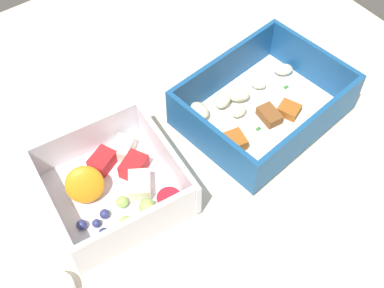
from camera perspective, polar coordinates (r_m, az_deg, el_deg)
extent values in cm
cube|color=beige|center=(62.14, -0.80, -2.38)|extent=(80.00, 80.00, 2.00)
cube|color=white|center=(65.88, 7.93, 3.16)|extent=(21.39, 17.18, 0.60)
cube|color=#19518C|center=(69.33, 13.53, 8.93)|extent=(2.42, 14.83, 5.70)
cube|color=#19518C|center=(58.73, 2.07, 0.30)|extent=(2.42, 14.83, 5.70)
cube|color=#19518C|center=(61.14, 13.21, 1.31)|extent=(18.44, 2.87, 5.70)
cube|color=#19518C|center=(66.61, 3.64, 8.35)|extent=(18.44, 2.87, 5.70)
ellipsoid|color=beige|center=(70.50, 10.33, 8.35)|extent=(3.17, 2.90, 1.30)
ellipsoid|color=beige|center=(68.26, 7.54, 6.77)|extent=(2.44, 2.54, 1.04)
ellipsoid|color=beige|center=(64.14, 0.86, 3.85)|extent=(2.15, 3.00, 1.47)
ellipsoid|color=beige|center=(64.65, 5.34, 3.74)|extent=(2.47, 1.93, 1.12)
ellipsoid|color=beige|center=(65.51, 3.49, 5.07)|extent=(3.53, 3.20, 1.46)
ellipsoid|color=beige|center=(66.22, 5.29, 5.59)|extent=(3.58, 3.37, 1.47)
cube|color=#AD5B1E|center=(65.96, 10.96, 3.82)|extent=(3.14, 3.30, 1.19)
cube|color=#AD5B1E|center=(61.55, 4.87, 0.31)|extent=(2.88, 3.05, 1.52)
cube|color=brown|center=(64.88, 8.79, 3.25)|extent=(2.43, 3.37, 1.28)
cube|color=#387A33|center=(69.33, 10.65, 6.37)|extent=(0.60, 0.40, 0.20)
cube|color=#387A33|center=(63.24, 2.39, 1.51)|extent=(0.60, 0.40, 0.20)
cube|color=#387A33|center=(62.59, 3.73, 0.67)|extent=(0.60, 0.40, 0.20)
cube|color=#387A33|center=(62.06, 4.25, -0.02)|extent=(0.60, 0.40, 0.20)
cube|color=#387A33|center=(63.94, 7.56, 1.72)|extent=(0.60, 0.40, 0.20)
cube|color=#387A33|center=(61.70, 3.81, -0.42)|extent=(0.60, 0.40, 0.20)
cube|color=white|center=(59.09, -8.88, -5.52)|extent=(15.89, 15.71, 0.60)
cube|color=white|center=(58.18, -3.02, -1.16)|extent=(1.96, 14.38, 4.87)
cube|color=white|center=(56.27, -15.67, -7.04)|extent=(1.96, 14.38, 4.87)
cube|color=white|center=(53.37, -6.04, -9.45)|extent=(13.39, 1.87, 4.87)
cube|color=white|center=(60.82, -11.97, 0.65)|extent=(13.39, 1.87, 4.87)
ellipsoid|color=orange|center=(57.24, -12.09, -4.54)|extent=(5.51, 5.21, 4.29)
cube|color=#F4EACC|center=(61.12, -7.86, -0.48)|extent=(3.68, 3.53, 1.77)
cube|color=red|center=(59.29, -6.62, -2.53)|extent=(3.99, 3.67, 1.94)
cube|color=red|center=(60.33, -10.12, -1.91)|extent=(3.75, 3.36, 1.84)
cube|color=#F4EACC|center=(57.74, -5.96, -4.68)|extent=(3.83, 4.10, 1.97)
sphere|color=#9ECC60|center=(56.20, -5.12, -7.14)|extent=(1.93, 1.93, 1.93)
sphere|color=#9ECC60|center=(57.15, -7.94, -6.53)|extent=(1.41, 1.41, 1.41)
sphere|color=#9ECC60|center=(55.70, -7.47, -8.86)|extent=(1.57, 1.57, 1.57)
cone|color=red|center=(56.14, -2.57, -6.66)|extent=(2.80, 2.80, 2.24)
sphere|color=navy|center=(56.85, -9.90, -7.84)|extent=(1.11, 1.11, 1.11)
sphere|color=navy|center=(55.40, -12.43, -11.55)|extent=(1.03, 1.03, 1.03)
sphere|color=navy|center=(56.52, -10.81, -8.85)|extent=(0.97, 0.97, 0.97)
sphere|color=navy|center=(56.63, -12.44, -8.95)|extent=(1.19, 1.19, 1.19)
sphere|color=navy|center=(55.69, -9.95, -9.94)|extent=(1.18, 1.18, 1.18)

